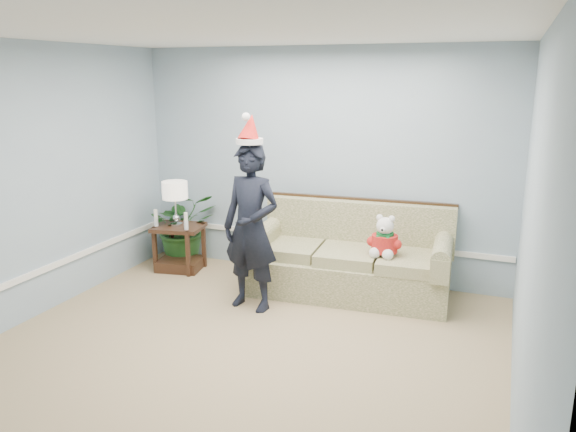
{
  "coord_description": "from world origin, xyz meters",
  "views": [
    {
      "loc": [
        2.07,
        -3.72,
        2.39
      ],
      "look_at": [
        -0.02,
        1.55,
        0.94
      ],
      "focal_mm": 35.0,
      "sensor_mm": 36.0,
      "label": 1
    }
  ],
  "objects_px": {
    "sofa": "(351,261)",
    "man": "(251,228)",
    "houseplant": "(184,227)",
    "table_lamp": "(175,192)",
    "teddy_bear": "(384,241)",
    "side_table": "(180,252)"
  },
  "relations": [
    {
      "from": "side_table",
      "to": "man",
      "type": "bearing_deg",
      "value": -28.68
    },
    {
      "from": "table_lamp",
      "to": "man",
      "type": "xyz_separation_m",
      "value": [
        1.36,
        -0.72,
        -0.12
      ]
    },
    {
      "from": "man",
      "to": "houseplant",
      "type": "bearing_deg",
      "value": 152.56
    },
    {
      "from": "side_table",
      "to": "teddy_bear",
      "type": "relative_size",
      "value": 1.5
    },
    {
      "from": "sofa",
      "to": "table_lamp",
      "type": "height_order",
      "value": "table_lamp"
    },
    {
      "from": "side_table",
      "to": "houseplant",
      "type": "distance_m",
      "value": 0.4
    },
    {
      "from": "sofa",
      "to": "table_lamp",
      "type": "distance_m",
      "value": 2.3
    },
    {
      "from": "sofa",
      "to": "table_lamp",
      "type": "xyz_separation_m",
      "value": [
        -2.21,
        -0.07,
        0.63
      ]
    },
    {
      "from": "sofa",
      "to": "man",
      "type": "relative_size",
      "value": 1.28
    },
    {
      "from": "side_table",
      "to": "teddy_bear",
      "type": "xyz_separation_m",
      "value": [
        2.59,
        -0.12,
        0.47
      ]
    },
    {
      "from": "sofa",
      "to": "teddy_bear",
      "type": "height_order",
      "value": "sofa"
    },
    {
      "from": "sofa",
      "to": "houseplant",
      "type": "relative_size",
      "value": 2.39
    },
    {
      "from": "table_lamp",
      "to": "man",
      "type": "height_order",
      "value": "man"
    },
    {
      "from": "man",
      "to": "teddy_bear",
      "type": "height_order",
      "value": "man"
    },
    {
      "from": "side_table",
      "to": "man",
      "type": "distance_m",
      "value": 1.66
    },
    {
      "from": "sofa",
      "to": "man",
      "type": "xyz_separation_m",
      "value": [
        -0.85,
        -0.8,
        0.51
      ]
    },
    {
      "from": "sofa",
      "to": "man",
      "type": "distance_m",
      "value": 1.27
    },
    {
      "from": "side_table",
      "to": "houseplant",
      "type": "bearing_deg",
      "value": 111.42
    },
    {
      "from": "side_table",
      "to": "houseplant",
      "type": "xyz_separation_m",
      "value": [
        -0.11,
        0.29,
        0.24
      ]
    },
    {
      "from": "teddy_bear",
      "to": "sofa",
      "type": "bearing_deg",
      "value": 159.33
    },
    {
      "from": "houseplant",
      "to": "man",
      "type": "xyz_separation_m",
      "value": [
        1.45,
        -1.02,
        0.4
      ]
    },
    {
      "from": "teddy_bear",
      "to": "houseplant",
      "type": "bearing_deg",
      "value": 174.84
    }
  ]
}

